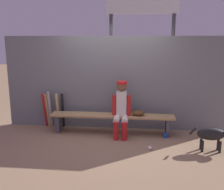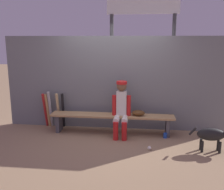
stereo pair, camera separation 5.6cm
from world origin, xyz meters
name	(u,v)px [view 1 (the left image)]	position (x,y,z in m)	size (l,w,h in m)	color
ground_plane	(112,133)	(0.00, 0.00, 0.00)	(30.00, 30.00, 0.00)	#937556
chainlink_fence	(114,83)	(0.00, 0.38, 1.08)	(5.12, 0.03, 2.16)	slate
dugout_bench	(112,118)	(0.00, 0.00, 0.35)	(2.75, 0.36, 0.44)	tan
player_seated	(121,107)	(0.21, -0.11, 0.64)	(0.41, 0.55, 1.20)	silver
baseball_glove	(138,113)	(0.59, 0.00, 0.50)	(0.28, 0.20, 0.12)	#593819
bat_aluminum_black	(63,110)	(-1.21, 0.28, 0.42)	(0.06, 0.06, 0.84)	black
bat_wood_natural	(58,110)	(-1.32, 0.28, 0.42)	(0.06, 0.06, 0.84)	tan
bat_aluminum_silver	(50,109)	(-1.52, 0.25, 0.45)	(0.06, 0.06, 0.90)	#B7B7BC
bat_wood_tan	(47,111)	(-1.58, 0.25, 0.42)	(0.06, 0.06, 0.83)	tan
bat_aluminum_red	(45,110)	(-1.64, 0.26, 0.42)	(0.06, 0.06, 0.85)	#B22323
baseball	(150,148)	(0.82, -0.81, 0.04)	(0.07, 0.07, 0.07)	white
cup_on_ground	(165,135)	(1.17, -0.16, 0.06)	(0.08, 0.08, 0.11)	#1E47AD
cup_on_bench	(124,112)	(0.27, 0.02, 0.49)	(0.08, 0.08, 0.11)	red
scoreboard	(144,12)	(0.68, 1.38, 2.75)	(2.10, 0.27, 3.92)	#3F3F42
dog	(214,134)	(2.01, -0.75, 0.34)	(0.84, 0.20, 0.49)	black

